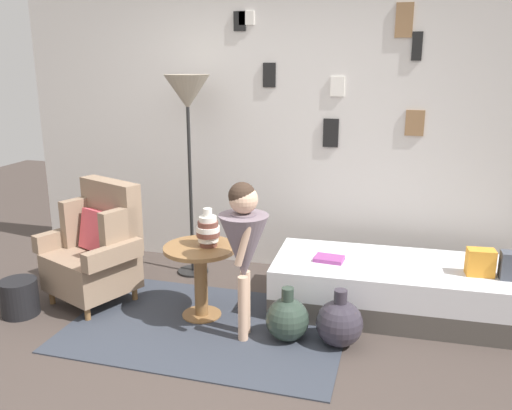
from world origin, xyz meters
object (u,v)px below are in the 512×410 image
object	(u,v)px
side_table	(200,267)
book_on_daybed	(329,259)
demijohn_far	(339,323)
magazine_basket	(19,298)
person_child	(244,241)
armchair	(97,249)
demijohn_near	(287,319)
vase_striped	(208,230)
daybed	(398,288)
floor_lamp	(188,102)

from	to	relation	value
side_table	book_on_daybed	distance (m)	0.99
demijohn_far	magazine_basket	bearing A→B (deg)	-175.14
person_child	armchair	bearing A→B (deg)	168.14
armchair	demijohn_near	world-z (taller)	armchair
armchair	book_on_daybed	xyz separation A→B (m)	(1.82, 0.34, -0.02)
side_table	book_on_daybed	bearing A→B (deg)	23.81
vase_striped	demijohn_far	size ratio (longest dim) A/B	0.71
armchair	person_child	size ratio (longest dim) A/B	0.86
daybed	vase_striped	world-z (taller)	vase_striped
side_table	floor_lamp	world-z (taller)	floor_lamp
vase_striped	demijohn_far	distance (m)	1.15
vase_striped	demijohn_near	xyz separation A→B (m)	(0.65, -0.19, -0.53)
floor_lamp	demijohn_far	xyz separation A→B (m)	(1.46, -0.94, -1.39)
daybed	floor_lamp	xyz separation A→B (m)	(-1.83, 0.32, 1.36)
person_child	demijohn_far	world-z (taller)	person_child
daybed	vase_striped	xyz separation A→B (m)	(-1.38, -0.45, 0.49)
demijohn_far	magazine_basket	size ratio (longest dim) A/B	1.46
armchair	side_table	distance (m)	0.91
daybed	person_child	size ratio (longest dim) A/B	1.71
daybed	demijohn_far	size ratio (longest dim) A/B	4.71
floor_lamp	magazine_basket	distance (m)	2.06
daybed	person_child	xyz separation A→B (m)	(-1.03, -0.69, 0.52)
armchair	book_on_daybed	distance (m)	1.85
person_child	book_on_daybed	size ratio (longest dim) A/B	5.12
armchair	magazine_basket	distance (m)	0.68
armchair	side_table	world-z (taller)	armchair
side_table	floor_lamp	xyz separation A→B (m)	(-0.40, 0.80, 1.16)
magazine_basket	floor_lamp	bearing A→B (deg)	50.17
side_table	magazine_basket	world-z (taller)	side_table
armchair	magazine_basket	world-z (taller)	armchair
demijohn_near	demijohn_far	world-z (taller)	demijohn_far
person_child	side_table	bearing A→B (deg)	152.11
daybed	floor_lamp	size ratio (longest dim) A/B	1.08
demijohn_near	side_table	bearing A→B (deg)	166.78
person_child	magazine_basket	bearing A→B (deg)	-175.68
vase_striped	armchair	bearing A→B (deg)	178.05
person_child	demijohn_near	distance (m)	0.64
book_on_daybed	person_child	bearing A→B (deg)	-129.15
floor_lamp	person_child	xyz separation A→B (m)	(0.81, -1.02, -0.84)
floor_lamp	book_on_daybed	size ratio (longest dim) A/B	8.11
daybed	armchair	bearing A→B (deg)	-169.88
demijohn_far	magazine_basket	xyz separation A→B (m)	(-2.42, -0.21, -0.03)
side_table	person_child	bearing A→B (deg)	-27.89
vase_striped	demijohn_near	bearing A→B (deg)	-16.66
daybed	vase_striped	bearing A→B (deg)	-161.87
person_child	magazine_basket	world-z (taller)	person_child
vase_striped	magazine_basket	size ratio (longest dim) A/B	1.03
daybed	person_child	bearing A→B (deg)	-145.99
floor_lamp	armchair	bearing A→B (deg)	-124.62
person_child	demijohn_far	distance (m)	0.86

